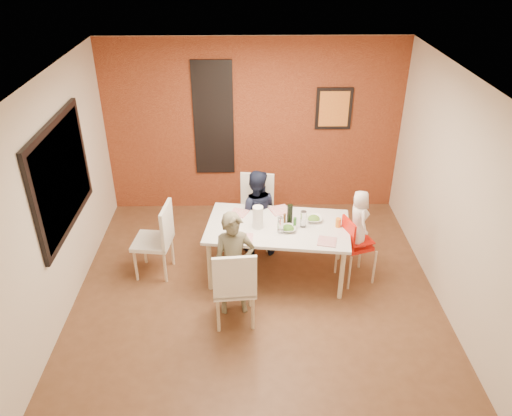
{
  "coord_description": "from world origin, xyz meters",
  "views": [
    {
      "loc": [
        -0.11,
        -4.95,
        4.06
      ],
      "look_at": [
        0.0,
        0.3,
        1.05
      ],
      "focal_mm": 35.0,
      "sensor_mm": 36.0,
      "label": 1
    }
  ],
  "objects_px": {
    "chair_near": "(234,284)",
    "paper_towel_roll": "(258,217)",
    "chair_far": "(256,206)",
    "dining_table": "(278,230)",
    "child_near": "(234,265)",
    "wine_bottle": "(290,214)",
    "toddler": "(359,218)",
    "chair_left": "(159,236)",
    "child_far": "(256,212)",
    "high_chair": "(354,243)"
  },
  "relations": [
    {
      "from": "toddler",
      "to": "wine_bottle",
      "type": "bearing_deg",
      "value": 68.84
    },
    {
      "from": "child_near",
      "to": "wine_bottle",
      "type": "xyz_separation_m",
      "value": [
        0.69,
        0.74,
        0.22
      ]
    },
    {
      "from": "high_chair",
      "to": "chair_left",
      "type": "bearing_deg",
      "value": 67.57
    },
    {
      "from": "high_chair",
      "to": "child_far",
      "type": "distance_m",
      "value": 1.41
    },
    {
      "from": "dining_table",
      "to": "child_far",
      "type": "distance_m",
      "value": 0.62
    },
    {
      "from": "chair_far",
      "to": "child_far",
      "type": "distance_m",
      "value": 0.26
    },
    {
      "from": "child_far",
      "to": "paper_towel_roll",
      "type": "distance_m",
      "value": 0.65
    },
    {
      "from": "dining_table",
      "to": "paper_towel_roll",
      "type": "xyz_separation_m",
      "value": [
        -0.26,
        -0.04,
        0.21
      ]
    },
    {
      "from": "child_near",
      "to": "child_far",
      "type": "xyz_separation_m",
      "value": [
        0.27,
        1.26,
        -0.04
      ]
    },
    {
      "from": "child_far",
      "to": "dining_table",
      "type": "bearing_deg",
      "value": 119.15
    },
    {
      "from": "toddler",
      "to": "wine_bottle",
      "type": "xyz_separation_m",
      "value": [
        -0.83,
        0.16,
        -0.03
      ]
    },
    {
      "from": "chair_far",
      "to": "child_near",
      "type": "bearing_deg",
      "value": -92.72
    },
    {
      "from": "chair_near",
      "to": "wine_bottle",
      "type": "distance_m",
      "value": 1.24
    },
    {
      "from": "chair_near",
      "to": "paper_towel_roll",
      "type": "xyz_separation_m",
      "value": [
        0.28,
        0.92,
        0.31
      ]
    },
    {
      "from": "child_near",
      "to": "child_far",
      "type": "relative_size",
      "value": 1.07
    },
    {
      "from": "high_chair",
      "to": "paper_towel_roll",
      "type": "height_order",
      "value": "paper_towel_roll"
    },
    {
      "from": "chair_left",
      "to": "child_near",
      "type": "relative_size",
      "value": 0.77
    },
    {
      "from": "child_near",
      "to": "paper_towel_roll",
      "type": "bearing_deg",
      "value": 58.83
    },
    {
      "from": "toddler",
      "to": "chair_far",
      "type": "bearing_deg",
      "value": 42.79
    },
    {
      "from": "toddler",
      "to": "chair_left",
      "type": "bearing_deg",
      "value": 75.74
    },
    {
      "from": "wine_bottle",
      "to": "paper_towel_roll",
      "type": "relative_size",
      "value": 0.94
    },
    {
      "from": "dining_table",
      "to": "chair_far",
      "type": "relative_size",
      "value": 1.86
    },
    {
      "from": "child_far",
      "to": "paper_towel_roll",
      "type": "relative_size",
      "value": 4.23
    },
    {
      "from": "chair_far",
      "to": "chair_near",
      "type": "bearing_deg",
      "value": -90.99
    },
    {
      "from": "chair_near",
      "to": "chair_left",
      "type": "height_order",
      "value": "chair_near"
    },
    {
      "from": "chair_far",
      "to": "wine_bottle",
      "type": "relative_size",
      "value": 3.73
    },
    {
      "from": "chair_near",
      "to": "wine_bottle",
      "type": "xyz_separation_m",
      "value": [
        0.68,
        0.99,
        0.31
      ]
    },
    {
      "from": "paper_towel_roll",
      "to": "chair_near",
      "type": "bearing_deg",
      "value": -107.08
    },
    {
      "from": "toddler",
      "to": "dining_table",
      "type": "bearing_deg",
      "value": 72.49
    },
    {
      "from": "high_chair",
      "to": "paper_towel_roll",
      "type": "xyz_separation_m",
      "value": [
        -1.22,
        0.1,
        0.34
      ]
    },
    {
      "from": "chair_far",
      "to": "toddler",
      "type": "relative_size",
      "value": 1.38
    },
    {
      "from": "dining_table",
      "to": "high_chair",
      "type": "height_order",
      "value": "high_chair"
    },
    {
      "from": "wine_bottle",
      "to": "chair_left",
      "type": "bearing_deg",
      "value": 179.63
    },
    {
      "from": "dining_table",
      "to": "chair_left",
      "type": "distance_m",
      "value": 1.53
    },
    {
      "from": "chair_far",
      "to": "wine_bottle",
      "type": "xyz_separation_m",
      "value": [
        0.41,
        -0.77,
        0.31
      ]
    },
    {
      "from": "chair_far",
      "to": "wine_bottle",
      "type": "height_order",
      "value": "chair_far"
    },
    {
      "from": "child_near",
      "to": "chair_near",
      "type": "bearing_deg",
      "value": -96.04
    },
    {
      "from": "child_near",
      "to": "paper_towel_roll",
      "type": "relative_size",
      "value": 4.51
    },
    {
      "from": "dining_table",
      "to": "chair_left",
      "type": "bearing_deg",
      "value": 178.23
    },
    {
      "from": "dining_table",
      "to": "chair_left",
      "type": "xyz_separation_m",
      "value": [
        -1.52,
        0.05,
        -0.11
      ]
    },
    {
      "from": "toddler",
      "to": "paper_towel_roll",
      "type": "relative_size",
      "value": 2.53
    },
    {
      "from": "child_near",
      "to": "wine_bottle",
      "type": "bearing_deg",
      "value": 39.29
    },
    {
      "from": "chair_far",
      "to": "child_far",
      "type": "xyz_separation_m",
      "value": [
        -0.01,
        -0.25,
        0.05
      ]
    },
    {
      "from": "child_far",
      "to": "wine_bottle",
      "type": "distance_m",
      "value": 0.72
    },
    {
      "from": "paper_towel_roll",
      "to": "chair_left",
      "type": "bearing_deg",
      "value": 176.11
    },
    {
      "from": "chair_far",
      "to": "child_far",
      "type": "bearing_deg",
      "value": -84.9
    },
    {
      "from": "high_chair",
      "to": "paper_towel_roll",
      "type": "bearing_deg",
      "value": 67.25
    },
    {
      "from": "chair_left",
      "to": "paper_towel_roll",
      "type": "height_order",
      "value": "paper_towel_roll"
    },
    {
      "from": "wine_bottle",
      "to": "paper_towel_roll",
      "type": "bearing_deg",
      "value": -169.36
    },
    {
      "from": "dining_table",
      "to": "chair_far",
      "type": "height_order",
      "value": "chair_far"
    }
  ]
}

